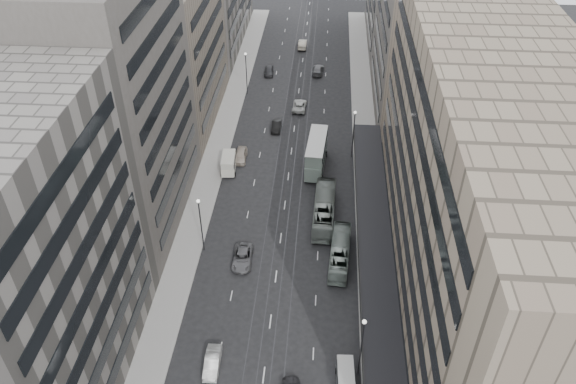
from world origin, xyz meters
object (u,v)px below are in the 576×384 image
(panel_van, at_px, (229,163))
(sedan_1, at_px, (212,362))
(vw_microbus, at_px, (346,377))
(sedan_2, at_px, (242,257))
(double_decker, at_px, (316,153))
(bus_far, at_px, (324,209))
(bus_near, at_px, (340,252))

(panel_van, height_order, sedan_1, panel_van)
(vw_microbus, distance_m, panel_van, 40.16)
(sedan_2, bearing_deg, double_decker, 66.91)
(sedan_1, bearing_deg, panel_van, 94.39)
(bus_far, height_order, sedan_1, bus_far)
(vw_microbus, distance_m, sedan_1, 13.81)
(double_decker, relative_size, panel_van, 2.10)
(vw_microbus, xyz_separation_m, sedan_2, (-12.77, 16.71, -0.49))
(bus_near, relative_size, double_decker, 1.04)
(panel_van, bearing_deg, bus_far, -38.74)
(sedan_1, bearing_deg, bus_near, 50.07)
(sedan_1, bearing_deg, vw_microbus, -6.26)
(bus_far, bearing_deg, vw_microbus, 97.66)
(vw_microbus, xyz_separation_m, panel_van, (-17.53, 36.13, 0.32))
(double_decker, relative_size, vw_microbus, 2.32)
(sedan_1, bearing_deg, double_decker, 73.77)
(double_decker, bearing_deg, bus_far, -78.66)
(panel_van, bearing_deg, vw_microbus, -68.34)
(bus_near, xyz_separation_m, bus_far, (-2.15, 8.08, 0.26))
(panel_van, distance_m, sedan_2, 20.02)
(bus_near, xyz_separation_m, vw_microbus, (0.57, -17.87, -0.16))
(bus_near, bearing_deg, double_decker, -75.73)
(bus_near, bearing_deg, vw_microbus, 95.75)
(panel_van, xyz_separation_m, sedan_1, (3.77, -35.05, -0.80))
(bus_far, xyz_separation_m, sedan_1, (-11.04, -24.86, -0.91))
(bus_near, height_order, bus_far, bus_far)
(panel_van, bearing_deg, sedan_2, -80.44)
(double_decker, xyz_separation_m, sedan_2, (-8.53, -21.28, -2.02))
(bus_near, height_order, panel_van, panel_van)
(double_decker, height_order, panel_van, double_decker)
(bus_far, height_order, panel_van, bus_far)
(vw_microbus, distance_m, sedan_2, 21.03)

